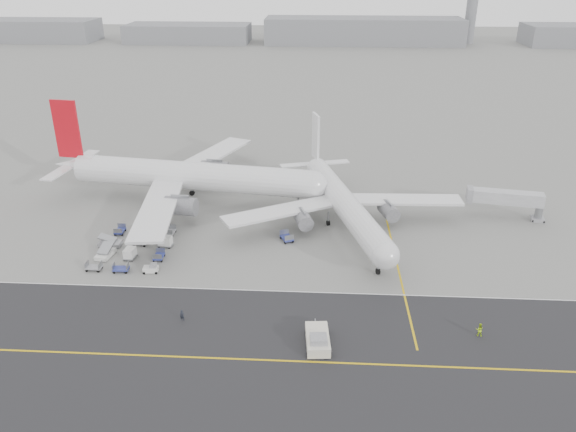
# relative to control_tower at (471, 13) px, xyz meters

# --- Properties ---
(ground) EXTENTS (700.00, 700.00, 0.00)m
(ground) POSITION_rel_control_tower_xyz_m (-100.00, -265.00, -16.25)
(ground) COLOR gray
(ground) RESTS_ON ground
(taxiway) EXTENTS (220.00, 59.00, 0.03)m
(taxiway) POSITION_rel_control_tower_xyz_m (-94.98, -282.98, -16.24)
(taxiway) COLOR #262629
(taxiway) RESTS_ON ground
(horizon_buildings) EXTENTS (520.00, 28.00, 28.00)m
(horizon_buildings) POSITION_rel_control_tower_xyz_m (-70.00, -5.00, -16.25)
(horizon_buildings) COLOR gray
(horizon_buildings) RESTS_ON ground
(control_tower) EXTENTS (7.00, 7.00, 31.25)m
(control_tower) POSITION_rel_control_tower_xyz_m (0.00, 0.00, 0.00)
(control_tower) COLOR gray
(control_tower) RESTS_ON ground
(airliner_a) EXTENTS (57.01, 56.04, 19.73)m
(airliner_a) POSITION_rel_control_tower_xyz_m (-109.48, -234.81, -10.57)
(airliner_a) COLOR silver
(airliner_a) RESTS_ON ground
(airliner_b) EXTENTS (43.91, 44.86, 15.87)m
(airliner_b) POSITION_rel_control_tower_xyz_m (-78.46, -243.63, -11.67)
(airliner_b) COLOR silver
(airliner_b) RESTS_ON ground
(pushback_tug) EXTENTS (3.37, 8.04, 2.28)m
(pushback_tug) POSITION_rel_control_tower_xyz_m (-82.66, -279.71, -15.32)
(pushback_tug) COLOR silver
(pushback_tug) RESTS_ON ground
(jet_bridge) EXTENTS (14.77, 5.01, 5.51)m
(jet_bridge) POSITION_rel_control_tower_xyz_m (-47.67, -238.72, -12.41)
(jet_bridge) COLOR gray
(jet_bridge) RESTS_ON ground
(gse_cluster) EXTENTS (17.40, 21.10, 1.91)m
(gse_cluster) POSITION_rel_control_tower_xyz_m (-113.80, -256.35, -16.25)
(gse_cluster) COLOR #9FA0A5
(gse_cluster) RESTS_ON ground
(stray_dolly) EXTENTS (2.68, 3.19, 1.68)m
(stray_dolly) POSITION_rel_control_tower_xyz_m (-88.37, -250.81, -16.25)
(stray_dolly) COLOR silver
(stray_dolly) RESTS_ON ground
(ground_crew_a) EXTENTS (0.65, 0.46, 1.69)m
(ground_crew_a) POSITION_rel_control_tower_xyz_m (-101.22, -275.39, -15.41)
(ground_crew_a) COLOR black
(ground_crew_a) RESTS_ON ground
(ground_crew_b) EXTENTS (1.00, 0.82, 1.89)m
(ground_crew_b) POSITION_rel_control_tower_xyz_m (-61.53, -276.40, -15.31)
(ground_crew_b) COLOR #B2DE1A
(ground_crew_b) RESTS_ON ground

